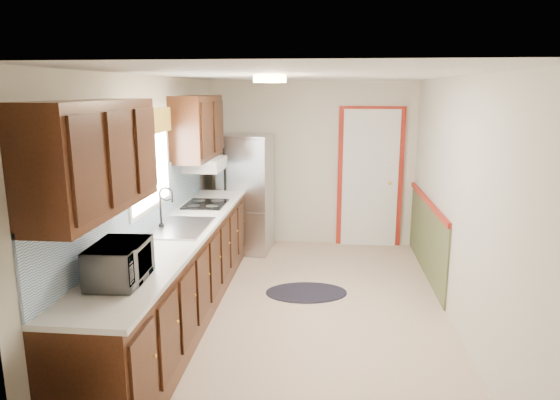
# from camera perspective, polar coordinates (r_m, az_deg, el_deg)

# --- Properties ---
(room_shell) EXTENTS (3.20, 5.20, 2.52)m
(room_shell) POSITION_cam_1_polar(r_m,az_deg,el_deg) (4.91, 2.64, -0.05)
(room_shell) COLOR tan
(room_shell) RESTS_ON ground
(kitchen_run) EXTENTS (0.63, 4.00, 2.20)m
(kitchen_run) POSITION_cam_1_polar(r_m,az_deg,el_deg) (4.95, -12.06, -4.89)
(kitchen_run) COLOR black
(kitchen_run) RESTS_ON ground
(back_wall_trim) EXTENTS (1.12, 2.30, 2.08)m
(back_wall_trim) POSITION_cam_1_polar(r_m,az_deg,el_deg) (7.17, 11.50, 1.17)
(back_wall_trim) COLOR maroon
(back_wall_trim) RESTS_ON ground
(ceiling_fixture) EXTENTS (0.30, 0.30, 0.06)m
(ceiling_fixture) POSITION_cam_1_polar(r_m,az_deg,el_deg) (4.62, -1.17, 13.66)
(ceiling_fixture) COLOR #FFD88C
(ceiling_fixture) RESTS_ON room_shell
(microwave) EXTENTS (0.30, 0.52, 0.34)m
(microwave) POSITION_cam_1_polar(r_m,az_deg,el_deg) (3.68, -17.91, -6.41)
(microwave) COLOR white
(microwave) RESTS_ON kitchen_run
(refrigerator) EXTENTS (0.75, 0.73, 1.66)m
(refrigerator) POSITION_cam_1_polar(r_m,az_deg,el_deg) (7.08, -3.88, 0.77)
(refrigerator) COLOR #B7B7BC
(refrigerator) RESTS_ON ground
(rug) EXTENTS (0.99, 0.71, 0.01)m
(rug) POSITION_cam_1_polar(r_m,az_deg,el_deg) (5.79, 3.03, -10.50)
(rug) COLOR black
(rug) RESTS_ON ground
(cooktop) EXTENTS (0.46, 0.55, 0.02)m
(cooktop) POSITION_cam_1_polar(r_m,az_deg,el_deg) (5.94, -8.50, -0.46)
(cooktop) COLOR black
(cooktop) RESTS_ON kitchen_run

